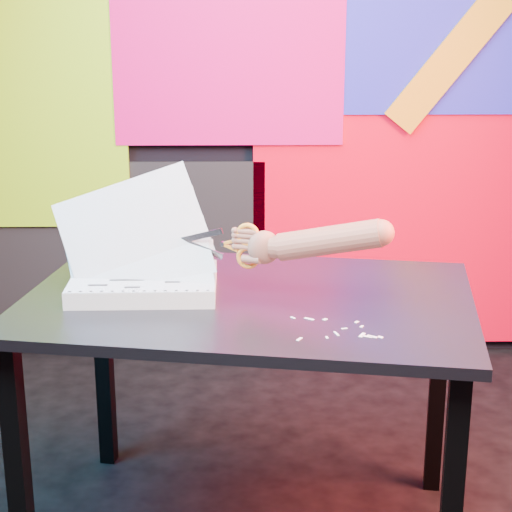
{
  "coord_description": "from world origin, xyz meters",
  "views": [
    {
      "loc": [
        -0.2,
        -2.12,
        1.52
      ],
      "look_at": [
        -0.16,
        0.07,
        0.87
      ],
      "focal_mm": 60.0,
      "sensor_mm": 36.0,
      "label": 1
    }
  ],
  "objects": [
    {
      "name": "room",
      "position": [
        0.0,
        0.0,
        1.35
      ],
      "size": [
        3.01,
        3.01,
        2.71
      ],
      "color": "black",
      "rests_on": "ground"
    },
    {
      "name": "backdrop",
      "position": [
        0.06,
        1.46,
        0.96
      ],
      "size": [
        2.88,
        0.05,
        2.08
      ],
      "color": "#EF001F",
      "rests_on": "ground"
    },
    {
      "name": "work_table",
      "position": [
        -0.18,
        0.09,
        0.66
      ],
      "size": [
        1.34,
        1.01,
        0.75
      ],
      "rotation": [
        0.0,
        0.0,
        -0.17
      ],
      "color": "black",
      "rests_on": "ground"
    },
    {
      "name": "printout_stack",
      "position": [
        -0.47,
        0.13,
        0.78
      ],
      "size": [
        0.46,
        0.3,
        0.37
      ],
      "rotation": [
        0.0,
        0.0,
        0.01
      ],
      "color": "beige",
      "rests_on": "work_table"
    },
    {
      "name": "scissors",
      "position": [
        -0.2,
        0.11,
        0.89
      ],
      "size": [
        0.22,
        0.08,
        0.13
      ],
      "rotation": [
        0.0,
        0.0,
        -0.32
      ],
      "color": "#B0B0B0",
      "rests_on": "printout_stack"
    },
    {
      "name": "hand_forearm",
      "position": [
        0.0,
        0.04,
        0.92
      ],
      "size": [
        0.41,
        0.17,
        0.15
      ],
      "rotation": [
        0.0,
        0.0,
        -0.32
      ],
      "color": "brown",
      "rests_on": "work_table"
    },
    {
      "name": "paper_clippings",
      "position": [
        0.05,
        -0.17,
        0.75
      ],
      "size": [
        0.22,
        0.16,
        0.0
      ],
      "color": "silver",
      "rests_on": "work_table"
    }
  ]
}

